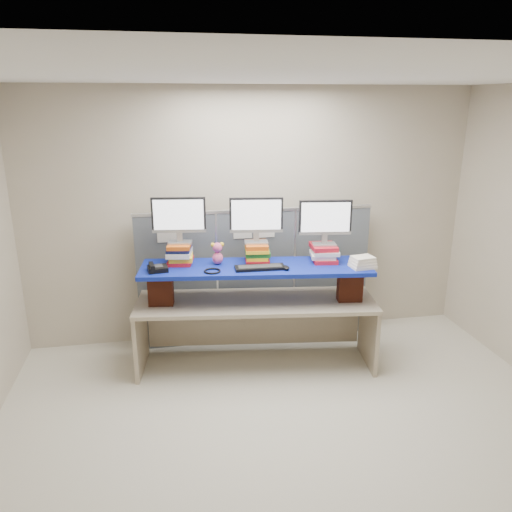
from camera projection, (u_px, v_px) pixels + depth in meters
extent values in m
cube|color=#B9AD98|center=(300.00, 276.00, 3.68)|extent=(5.00, 4.00, 2.80)
cube|color=beige|center=(296.00, 436.00, 4.10)|extent=(5.00, 4.00, 0.01)
cube|color=white|center=(306.00, 75.00, 3.27)|extent=(5.00, 4.00, 0.01)
cube|color=#4A5058|center=(177.00, 283.00, 5.39)|extent=(0.85, 0.05, 1.50)
cube|color=#4A5058|center=(256.00, 278.00, 5.55)|extent=(0.85, 0.05, 1.50)
cube|color=#4A5058|center=(330.00, 273.00, 5.70)|extent=(0.85, 0.05, 1.50)
cube|color=silver|center=(256.00, 210.00, 5.32)|extent=(2.60, 0.06, 0.03)
cube|color=silver|center=(167.00, 235.00, 5.19)|extent=(0.20, 0.00, 0.16)
cube|color=silver|center=(243.00, 231.00, 5.33)|extent=(0.20, 0.00, 0.16)
cube|color=silver|center=(266.00, 230.00, 5.37)|extent=(0.20, 0.00, 0.16)
cube|color=silver|center=(336.00, 227.00, 5.51)|extent=(0.20, 0.00, 0.16)
cube|color=tan|center=(256.00, 302.00, 5.00)|extent=(2.45, 1.00, 0.04)
cube|color=tan|center=(141.00, 338.00, 5.04)|extent=(0.12, 0.64, 0.68)
cube|color=tan|center=(369.00, 332.00, 5.17)|extent=(0.12, 0.64, 0.68)
cube|color=maroon|center=(161.00, 289.00, 4.84)|extent=(0.25, 0.16, 0.33)
cube|color=maroon|center=(350.00, 285.00, 4.94)|extent=(0.25, 0.16, 0.33)
cube|color=navy|center=(256.00, 268.00, 4.89)|extent=(2.30, 0.85, 0.04)
cube|color=red|center=(181.00, 261.00, 4.96)|extent=(0.28, 0.32, 0.04)
cube|color=yellow|center=(181.00, 257.00, 4.94)|extent=(0.25, 0.29, 0.05)
cube|color=silver|center=(179.00, 253.00, 4.92)|extent=(0.28, 0.33, 0.05)
cube|color=navy|center=(179.00, 248.00, 4.92)|extent=(0.27, 0.31, 0.04)
cube|color=#CF5513|center=(179.00, 245.00, 4.89)|extent=(0.26, 0.31, 0.04)
cube|color=red|center=(257.00, 260.00, 4.98)|extent=(0.26, 0.30, 0.05)
cube|color=yellow|center=(257.00, 256.00, 4.98)|extent=(0.26, 0.31, 0.03)
cube|color=#1B682B|center=(257.00, 252.00, 4.97)|extent=(0.27, 0.30, 0.04)
cube|color=yellow|center=(257.00, 249.00, 4.95)|extent=(0.26, 0.32, 0.03)
cube|color=#CF5513|center=(256.00, 245.00, 4.94)|extent=(0.25, 0.31, 0.04)
cube|color=red|center=(324.00, 259.00, 5.03)|extent=(0.27, 0.33, 0.04)
cube|color=silver|center=(322.00, 255.00, 5.02)|extent=(0.28, 0.31, 0.04)
cube|color=silver|center=(325.00, 251.00, 4.99)|extent=(0.28, 0.30, 0.04)
cube|color=red|center=(323.00, 247.00, 5.00)|extent=(0.26, 0.30, 0.05)
cube|color=#A1A1A6|center=(180.00, 242.00, 4.89)|extent=(0.25, 0.17, 0.02)
cube|color=#A1A1A6|center=(180.00, 237.00, 4.87)|extent=(0.06, 0.05, 0.09)
cube|color=black|center=(179.00, 215.00, 4.81)|extent=(0.52, 0.10, 0.34)
cube|color=white|center=(179.00, 215.00, 4.79)|extent=(0.48, 0.07, 0.30)
cube|color=#A1A1A6|center=(256.00, 242.00, 4.93)|extent=(0.25, 0.17, 0.02)
cube|color=#A1A1A6|center=(256.00, 237.00, 4.92)|extent=(0.06, 0.05, 0.09)
cube|color=black|center=(256.00, 215.00, 4.85)|extent=(0.52, 0.10, 0.34)
cube|color=white|center=(257.00, 215.00, 4.83)|extent=(0.48, 0.07, 0.30)
cube|color=#A1A1A6|center=(324.00, 244.00, 4.98)|extent=(0.25, 0.17, 0.02)
cube|color=#A1A1A6|center=(324.00, 239.00, 4.96)|extent=(0.06, 0.05, 0.09)
cube|color=black|center=(325.00, 217.00, 4.90)|extent=(0.52, 0.10, 0.34)
cube|color=white|center=(326.00, 218.00, 4.88)|extent=(0.48, 0.07, 0.30)
cube|color=black|center=(260.00, 268.00, 4.78)|extent=(0.48, 0.17, 0.03)
cube|color=#292A2C|center=(260.00, 266.00, 4.78)|extent=(0.42, 0.12, 0.00)
ellipsoid|color=black|center=(286.00, 268.00, 4.77)|extent=(0.10, 0.13, 0.04)
cube|color=black|center=(158.00, 269.00, 4.72)|extent=(0.20, 0.19, 0.05)
cube|color=#292A2C|center=(158.00, 266.00, 4.71)|extent=(0.10, 0.10, 0.01)
cube|color=black|center=(152.00, 265.00, 4.69)|extent=(0.06, 0.17, 0.03)
torus|color=black|center=(212.00, 271.00, 4.70)|extent=(0.21, 0.21, 0.02)
ellipsoid|color=#E15587|center=(218.00, 258.00, 4.91)|extent=(0.11, 0.10, 0.12)
sphere|color=#E15587|center=(217.00, 247.00, 4.88)|extent=(0.10, 0.10, 0.10)
sphere|color=yellow|center=(213.00, 245.00, 4.86)|extent=(0.04, 0.04, 0.04)
sphere|color=yellow|center=(222.00, 244.00, 4.88)|extent=(0.04, 0.04, 0.04)
cube|color=white|center=(362.00, 266.00, 4.83)|extent=(0.25, 0.21, 0.03)
cube|color=white|center=(363.00, 263.00, 4.82)|extent=(0.24, 0.20, 0.03)
cube|color=white|center=(363.00, 261.00, 4.81)|extent=(0.23, 0.19, 0.03)
cube|color=white|center=(363.00, 258.00, 4.80)|extent=(0.22, 0.18, 0.03)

